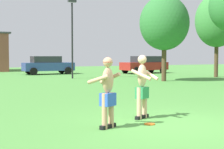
# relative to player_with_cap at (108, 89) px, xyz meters

# --- Properties ---
(ground_plane) EXTENTS (80.00, 80.00, 0.00)m
(ground_plane) POSITION_rel_player_with_cap_xyz_m (1.46, -0.27, -0.90)
(ground_plane) COLOR #4C8E3D
(player_with_cap) EXTENTS (0.77, 0.72, 1.65)m
(player_with_cap) POSITION_rel_player_with_cap_xyz_m (0.00, 0.00, 0.00)
(player_with_cap) COLOR black
(player_with_cap) RESTS_ON ground_plane
(player_in_green) EXTENTS (0.71, 0.74, 1.69)m
(player_in_green) POSITION_rel_player_with_cap_xyz_m (1.34, 0.67, -0.01)
(player_in_green) COLOR black
(player_in_green) RESTS_ON ground_plane
(frisbee) EXTENTS (0.26, 0.26, 0.03)m
(frisbee) POSITION_rel_player_with_cap_xyz_m (1.09, -0.08, -0.89)
(frisbee) COLOR orange
(frisbee) RESTS_ON ground_plane
(car_blue_near_post) EXTENTS (4.30, 2.03, 1.58)m
(car_blue_near_post) POSITION_rel_player_with_cap_xyz_m (4.65, 22.10, -0.07)
(car_blue_near_post) COLOR #2D478C
(car_blue_near_post) RESTS_ON ground_plane
(car_red_far_end) EXTENTS (4.44, 2.34, 1.58)m
(car_red_far_end) POSITION_rel_player_with_cap_xyz_m (13.10, 19.74, -0.07)
(car_red_far_end) COLOR maroon
(car_red_far_end) RESTS_ON ground_plane
(lamp_post) EXTENTS (0.60, 0.24, 5.63)m
(lamp_post) POSITION_rel_player_with_cap_xyz_m (4.81, 16.07, 2.56)
(lamp_post) COLOR black
(lamp_post) RESTS_ON ground_plane
(tree_left_field) EXTENTS (3.18, 3.18, 5.48)m
(tree_left_field) POSITION_rel_player_with_cap_xyz_m (9.29, 11.15, 2.82)
(tree_left_field) COLOR #4C3823
(tree_left_field) RESTS_ON ground_plane
(tree_behind_players) EXTENTS (3.27, 3.27, 6.31)m
(tree_behind_players) POSITION_rel_player_with_cap_xyz_m (15.17, 12.72, 3.38)
(tree_behind_players) COLOR #4C3823
(tree_behind_players) RESTS_ON ground_plane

